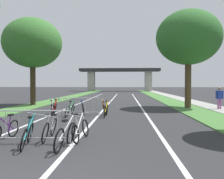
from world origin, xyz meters
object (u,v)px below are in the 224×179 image
(bicycle_red_8, at_px, (54,109))
(pedestrian_strolling, at_px, (219,96))
(crowd_barrier_nearest, at_px, (31,127))
(crowd_barrier_second, at_px, (79,106))
(tree_left_pine_near, at_px, (33,43))
(bicycle_white_10, at_px, (50,128))
(tree_right_oak_near, at_px, (188,38))
(bicycle_teal_3, at_px, (28,134))
(bicycle_silver_1, at_px, (66,136))
(bicycle_green_4, at_px, (70,110))
(bicycle_blue_5, at_px, (83,108))
(bicycle_purple_2, at_px, (5,130))
(bicycle_white_0, at_px, (81,130))
(bicycle_orange_6, at_px, (104,108))
(bicycle_yellow_9, at_px, (106,110))
(bicycle_silver_11, at_px, (53,108))

(bicycle_red_8, height_order, pedestrian_strolling, pedestrian_strolling)
(crowd_barrier_nearest, xyz_separation_m, crowd_barrier_second, (0.11, 6.82, 0.00))
(tree_left_pine_near, height_order, bicycle_white_10, tree_left_pine_near)
(tree_left_pine_near, distance_m, tree_right_oak_near, 13.00)
(crowd_barrier_nearest, bearing_deg, bicycle_teal_3, -84.88)
(bicycle_silver_1, height_order, bicycle_green_4, bicycle_green_4)
(tree_right_oak_near, xyz_separation_m, crowd_barrier_nearest, (-7.71, -11.35, -4.88))
(bicycle_silver_1, bearing_deg, bicycle_blue_5, 102.10)
(bicycle_white_10, relative_size, pedestrian_strolling, 1.06)
(bicycle_blue_5, bearing_deg, tree_left_pine_near, 123.58)
(crowd_barrier_second, relative_size, pedestrian_strolling, 1.51)
(tree_right_oak_near, height_order, bicycle_purple_2, tree_right_oak_near)
(bicycle_purple_2, xyz_separation_m, bicycle_teal_3, (1.07, -0.75, 0.02))
(bicycle_white_0, xyz_separation_m, bicycle_orange_6, (0.16, 6.76, 0.01))
(bicycle_red_8, bearing_deg, tree_right_oak_near, 19.40)
(crowd_barrier_second, height_order, bicycle_yellow_9, crowd_barrier_second)
(crowd_barrier_second, xyz_separation_m, bicycle_silver_1, (1.09, -7.31, -0.15))
(tree_left_pine_near, height_order, bicycle_blue_5, tree_left_pine_near)
(tree_right_oak_near, relative_size, bicycle_purple_2, 4.77)
(bicycle_teal_3, height_order, bicycle_green_4, bicycle_teal_3)
(bicycle_teal_3, bearing_deg, bicycle_red_8, 88.27)
(tree_left_pine_near, bearing_deg, bicycle_yellow_9, -44.41)
(bicycle_orange_6, height_order, bicycle_red_8, bicycle_red_8)
(tree_right_oak_near, xyz_separation_m, bicycle_blue_5, (-7.40, -4.12, -5.03))
(bicycle_purple_2, height_order, bicycle_yellow_9, bicycle_yellow_9)
(tree_left_pine_near, relative_size, crowd_barrier_second, 3.06)
(bicycle_orange_6, relative_size, bicycle_white_10, 0.91)
(bicycle_green_4, bearing_deg, bicycle_white_0, -69.85)
(bicycle_red_8, distance_m, bicycle_white_10, 5.90)
(tree_right_oak_near, bearing_deg, bicycle_teal_3, -123.22)
(bicycle_green_4, relative_size, bicycle_orange_6, 1.08)
(tree_left_pine_near, xyz_separation_m, tree_right_oak_near, (12.89, -1.72, -0.01))
(crowd_barrier_nearest, distance_m, bicycle_silver_1, 1.30)
(bicycle_purple_2, bearing_deg, tree_right_oak_near, -121.96)
(bicycle_white_0, height_order, bicycle_silver_11, bicycle_silver_11)
(bicycle_green_4, distance_m, bicycle_orange_6, 2.14)
(crowd_barrier_nearest, bearing_deg, bicycle_orange_6, 77.80)
(bicycle_white_10, xyz_separation_m, bicycle_silver_11, (-1.95, 6.56, 0.01))
(tree_right_oak_near, height_order, bicycle_white_0, tree_right_oak_near)
(bicycle_yellow_9, height_order, pedestrian_strolling, pedestrian_strolling)
(bicycle_white_0, xyz_separation_m, bicycle_yellow_9, (0.38, 5.65, 0.02))
(bicycle_purple_2, relative_size, bicycle_orange_6, 0.99)
(bicycle_teal_3, relative_size, bicycle_silver_11, 1.00)
(bicycle_white_0, height_order, bicycle_green_4, bicycle_green_4)
(crowd_barrier_second, xyz_separation_m, bicycle_white_0, (1.31, -6.24, -0.17))
(bicycle_teal_3, bearing_deg, bicycle_white_0, 21.85)
(crowd_barrier_nearest, bearing_deg, bicycle_purple_2, 159.98)
(bicycle_silver_1, relative_size, bicycle_teal_3, 1.02)
(bicycle_silver_1, bearing_deg, bicycle_yellow_9, 90.33)
(bicycle_silver_1, xyz_separation_m, bicycle_green_4, (-1.49, 6.81, -0.02))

